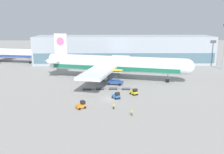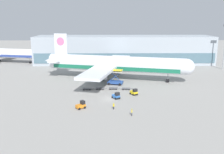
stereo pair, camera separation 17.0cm
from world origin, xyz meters
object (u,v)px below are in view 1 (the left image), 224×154
at_px(ground_crew_near, 132,112).
at_px(ground_crew_far, 114,106).
at_px(baggage_dolly_second, 100,88).
at_px(baggage_dolly_third, 113,88).
at_px(airplane_main, 113,64).
at_px(baggage_tug_foreground, 81,105).
at_px(airplane_distant, 0,53).
at_px(baggage_dolly_trail, 126,88).
at_px(scissor_lift_loader, 115,79).
at_px(baggage_tug_mid, 134,92).
at_px(traffic_cone_near, 83,101).
at_px(baggage_tug_far, 116,96).
at_px(baggage_dolly_lead, 87,89).

xyz_separation_m(ground_crew_near, ground_crew_far, (-4.24, 4.38, -0.07)).
relative_size(baggage_dolly_second, baggage_dolly_third, 1.00).
distance_m(airplane_main, baggage_tug_foreground, 33.34).
bearing_deg(airplane_distant, baggage_dolly_trail, -27.96).
xyz_separation_m(scissor_lift_loader, baggage_dolly_third, (-0.83, -6.37, -1.61)).
bearing_deg(baggage_dolly_trail, scissor_lift_loader, 120.09).
bearing_deg(baggage_tug_foreground, airplane_main, 37.52).
distance_m(baggage_tug_mid, baggage_dolly_second, 12.26).
relative_size(baggage_dolly_third, ground_crew_near, 2.11).
bearing_deg(baggage_tug_foreground, traffic_cone_near, 52.59).
bearing_deg(traffic_cone_near, ground_crew_far, -33.22).
relative_size(baggage_dolly_second, ground_crew_near, 2.11).
height_order(baggage_tug_mid, baggage_dolly_second, baggage_tug_mid).
bearing_deg(baggage_dolly_second, baggage_dolly_third, 2.85).
xyz_separation_m(baggage_tug_far, ground_crew_near, (3.31, -13.11, 0.17)).
height_order(baggage_tug_foreground, traffic_cone_near, baggage_tug_foreground).
distance_m(airplane_main, baggage_tug_far, 24.39).
height_order(scissor_lift_loader, baggage_dolly_second, scissor_lift_loader).
xyz_separation_m(baggage_tug_foreground, baggage_dolly_third, (8.65, 17.72, -0.49)).
bearing_deg(scissor_lift_loader, ground_crew_near, -68.91).
distance_m(baggage_tug_mid, ground_crew_near, 16.91).
height_order(airplane_distant, scissor_lift_loader, airplane_distant).
bearing_deg(ground_crew_far, baggage_tug_far, 24.53).
relative_size(airplane_main, baggage_dolly_second, 15.20).
relative_size(scissor_lift_loader, baggage_dolly_lead, 1.55).
bearing_deg(baggage_dolly_trail, ground_crew_far, -100.01).
bearing_deg(scissor_lift_loader, baggage_dolly_trail, -48.67).
distance_m(airplane_main, ground_crew_near, 37.50).
height_order(baggage_tug_foreground, baggage_tug_far, same).
distance_m(baggage_tug_mid, baggage_tug_far, 6.64).
relative_size(airplane_main, airplane_distant, 1.20).
bearing_deg(ground_crew_near, baggage_dolly_second, 26.94).
bearing_deg(baggage_dolly_third, baggage_tug_far, -82.32).
distance_m(baggage_dolly_trail, traffic_cone_near, 18.01).
relative_size(baggage_tug_foreground, baggage_dolly_trail, 0.75).
distance_m(baggage_tug_foreground, ground_crew_far, 8.45).
bearing_deg(airplane_distant, baggage_tug_mid, -29.98).
bearing_deg(baggage_tug_mid, traffic_cone_near, -94.91).
height_order(airplane_distant, baggage_dolly_lead, airplane_distant).
bearing_deg(baggage_tug_mid, baggage_dolly_second, -150.30).
relative_size(baggage_tug_mid, traffic_cone_near, 4.01).
relative_size(baggage_tug_foreground, ground_crew_far, 1.66).
distance_m(baggage_tug_far, baggage_dolly_second, 11.08).
xyz_separation_m(scissor_lift_loader, ground_crew_near, (3.16, -29.28, -0.95)).
bearing_deg(airplane_distant, baggage_dolly_second, -31.85).
height_order(baggage_dolly_lead, baggage_dolly_third, same).
relative_size(baggage_dolly_trail, ground_crew_near, 2.11).
bearing_deg(scissor_lift_loader, baggage_dolly_second, -114.35).
distance_m(baggage_tug_foreground, ground_crew_near, 13.67).
distance_m(baggage_dolly_third, ground_crew_far, 18.55).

